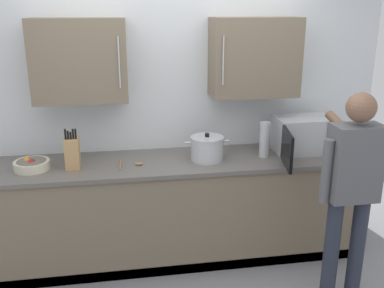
{
  "coord_description": "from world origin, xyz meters",
  "views": [
    {
      "loc": [
        -0.4,
        -2.66,
        2.14
      ],
      "look_at": [
        0.15,
        0.71,
        1.05
      ],
      "focal_mm": 40.41,
      "sensor_mm": 36.0,
      "label": 1
    }
  ],
  "objects": [
    {
      "name": "back_wall_tiled",
      "position": [
        -0.0,
        1.1,
        1.49
      ],
      "size": [
        3.89,
        0.44,
        2.85
      ],
      "color": "silver",
      "rests_on": "ground_plane"
    },
    {
      "name": "fruit_bowl",
      "position": [
        -1.14,
        0.72,
        0.94
      ],
      "size": [
        0.28,
        0.28,
        0.09
      ],
      "color": "beige",
      "rests_on": "counter_unit"
    },
    {
      "name": "counter_unit",
      "position": [
        0.0,
        0.76,
        0.45
      ],
      "size": [
        3.23,
        0.69,
        0.9
      ],
      "color": "#756651",
      "rests_on": "ground_plane"
    },
    {
      "name": "knife_block",
      "position": [
        -0.82,
        0.7,
        1.03
      ],
      "size": [
        0.11,
        0.15,
        0.33
      ],
      "color": "tan",
      "rests_on": "counter_unit"
    },
    {
      "name": "stock_pot",
      "position": [
        0.28,
        0.71,
        1.01
      ],
      "size": [
        0.37,
        0.28,
        0.23
      ],
      "color": "#B7BABF",
      "rests_on": "counter_unit"
    },
    {
      "name": "thermos_flask",
      "position": [
        0.78,
        0.72,
        1.06
      ],
      "size": [
        0.09,
        0.09,
        0.31
      ],
      "color": "#B7BABF",
      "rests_on": "counter_unit"
    },
    {
      "name": "person_figure",
      "position": [
        1.14,
        -0.09,
        0.96
      ],
      "size": [
        0.44,
        0.67,
        1.61
      ],
      "color": "#282D3D",
      "rests_on": "ground_plane"
    },
    {
      "name": "microwave_oven",
      "position": [
        1.15,
        0.79,
        1.06
      ],
      "size": [
        0.63,
        0.73,
        0.31
      ],
      "color": "#B7BABF",
      "rests_on": "counter_unit"
    },
    {
      "name": "wooden_spoon",
      "position": [
        -0.37,
        0.69,
        0.91
      ],
      "size": [
        0.19,
        0.24,
        0.02
      ],
      "color": "#A37547",
      "rests_on": "counter_unit"
    }
  ]
}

